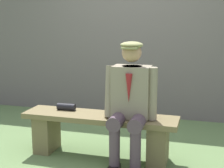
% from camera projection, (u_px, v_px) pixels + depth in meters
% --- Properties ---
extents(ground_plane, '(30.00, 30.00, 0.00)m').
position_uv_depth(ground_plane, '(100.00, 156.00, 3.63)').
color(ground_plane, '#5C7946').
extents(bench, '(1.71, 0.39, 0.48)m').
position_uv_depth(bench, '(100.00, 130.00, 3.57)').
color(bench, brown).
rests_on(bench, ground).
extents(seated_man, '(0.55, 0.58, 1.29)m').
position_uv_depth(seated_man, '(130.00, 99.00, 3.34)').
color(seated_man, gray).
rests_on(seated_man, ground).
extents(rolled_magazine, '(0.21, 0.08, 0.08)m').
position_uv_depth(rolled_magazine, '(66.00, 107.00, 3.72)').
color(rolled_magazine, black).
rests_on(rolled_magazine, bench).
extents(stadium_wall, '(12.00, 0.24, 2.18)m').
position_uv_depth(stadium_wall, '(135.00, 47.00, 5.10)').
color(stadium_wall, '#635C5A').
rests_on(stadium_wall, ground).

